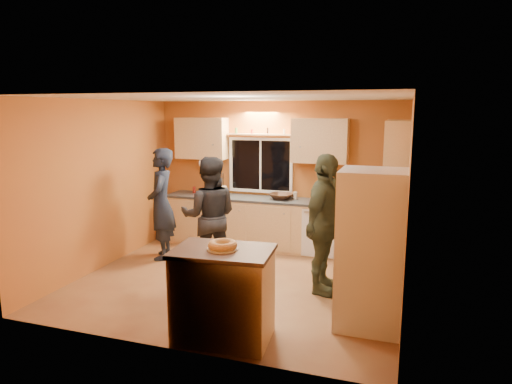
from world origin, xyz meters
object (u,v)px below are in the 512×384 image
at_px(island, 223,294).
at_px(person_center, 209,216).
at_px(refrigerator, 371,250).
at_px(person_right, 324,224).
at_px(person_left, 161,204).

height_order(island, person_center, person_center).
xyz_separation_m(refrigerator, island, (-1.45, -0.82, -0.39)).
height_order(island, person_right, person_right).
xyz_separation_m(refrigerator, person_right, (-0.67, 0.80, 0.04)).
bearing_deg(refrigerator, island, -150.53).
bearing_deg(person_right, person_left, 86.41).
bearing_deg(island, person_right, 59.54).
distance_m(island, person_center, 2.07).
relative_size(island, person_right, 0.58).
distance_m(refrigerator, person_right, 1.05).
distance_m(refrigerator, person_center, 2.60).
bearing_deg(person_center, person_left, -40.75).
height_order(island, person_left, person_left).
height_order(refrigerator, island, refrigerator).
distance_m(refrigerator, person_left, 3.75).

